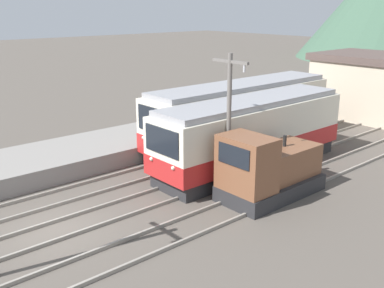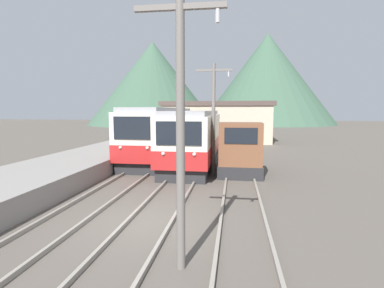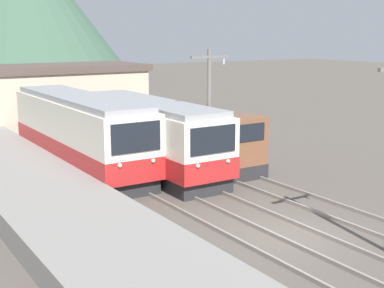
{
  "view_description": "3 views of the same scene",
  "coord_description": "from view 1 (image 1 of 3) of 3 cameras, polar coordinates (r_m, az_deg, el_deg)",
  "views": [
    {
      "loc": [
        14.82,
        -6.02,
        8.04
      ],
      "look_at": [
        0.0,
        6.81,
        1.99
      ],
      "focal_mm": 42.0,
      "sensor_mm": 36.0,
      "label": 1
    },
    {
      "loc": [
        2.9,
        -9.21,
        3.66
      ],
      "look_at": [
        0.49,
        7.47,
        1.75
      ],
      "focal_mm": 28.0,
      "sensor_mm": 36.0,
      "label": 2
    },
    {
      "loc": [
        -12.3,
        -12.89,
        6.84
      ],
      "look_at": [
        1.03,
        7.87,
        1.77
      ],
      "focal_mm": 50.0,
      "sensor_mm": 36.0,
      "label": 3
    }
  ],
  "objects": [
    {
      "name": "track_right",
      "position": [
        15.32,
        -11.89,
        -14.6
      ],
      "size": [
        1.54,
        60.0,
        0.14
      ],
      "color": "gray",
      "rests_on": "ground"
    },
    {
      "name": "track_left",
      "position": [
        20.08,
        -20.12,
        -7.34
      ],
      "size": [
        1.54,
        60.0,
        0.14
      ],
      "color": "gray",
      "rests_on": "ground"
    },
    {
      "name": "commuter_train_center",
      "position": [
        23.06,
        7.55,
        1.01
      ],
      "size": [
        2.84,
        11.52,
        3.62
      ],
      "color": "#28282B",
      "rests_on": "ground"
    },
    {
      "name": "ground_plane",
      "position": [
        17.9,
        -17.0,
        -10.34
      ],
      "size": [
        200.0,
        200.0,
        0.0
      ],
      "primitive_type": "plane",
      "color": "#564F47"
    },
    {
      "name": "catenary_mast_mid",
      "position": [
        19.35,
        4.71,
        3.23
      ],
      "size": [
        2.0,
        0.2,
        6.18
      ],
      "color": "slate",
      "rests_on": "ground"
    },
    {
      "name": "commuter_train_left",
      "position": [
        26.46,
        6.28,
        3.35
      ],
      "size": [
        2.84,
        12.94,
        3.83
      ],
      "color": "#28282B",
      "rests_on": "ground"
    },
    {
      "name": "shunting_locomotive",
      "position": [
        19.73,
        9.61,
        -3.35
      ],
      "size": [
        2.4,
        4.89,
        3.0
      ],
      "color": "#28282B",
      "rests_on": "ground"
    },
    {
      "name": "track_center",
      "position": [
        17.71,
        -16.75,
        -10.39
      ],
      "size": [
        1.54,
        60.0,
        0.14
      ],
      "color": "gray",
      "rests_on": "ground"
    }
  ]
}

